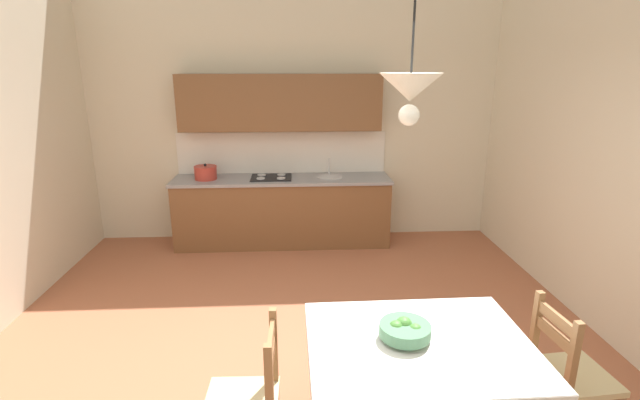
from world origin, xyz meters
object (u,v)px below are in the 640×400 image
dining_table (418,361)px  pendant_lamp (410,89)px  fruit_bowl (405,330)px  dining_chair_window_side (568,374)px  kitchen_cabinetry (282,180)px

dining_table → pendant_lamp: (-0.12, 0.07, 1.55)m
dining_table → fruit_bowl: fruit_bowl is taller
dining_chair_window_side → pendant_lamp: (-1.09, 0.01, 1.73)m
dining_table → dining_chair_window_side: bearing=3.6°
dining_table → fruit_bowl: (-0.08, 0.03, 0.19)m
dining_table → pendant_lamp: pendant_lamp is taller
fruit_bowl → pendant_lamp: bearing=134.4°
fruit_bowl → pendant_lamp: (-0.03, 0.04, 1.36)m
dining_table → dining_chair_window_side: 0.99m
kitchen_cabinetry → pendant_lamp: size_ratio=3.48×
fruit_bowl → dining_chair_window_side: bearing=1.5°
dining_chair_window_side → kitchen_cabinetry: bearing=117.9°
dining_chair_window_side → pendant_lamp: 2.05m
kitchen_cabinetry → pendant_lamp: (0.76, -3.49, 1.32)m
kitchen_cabinetry → fruit_bowl: size_ratio=9.34×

